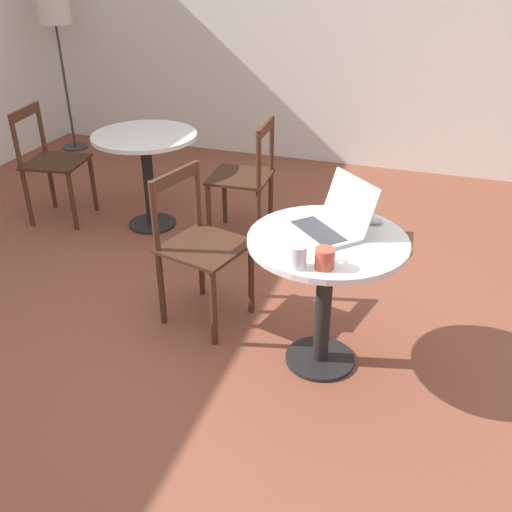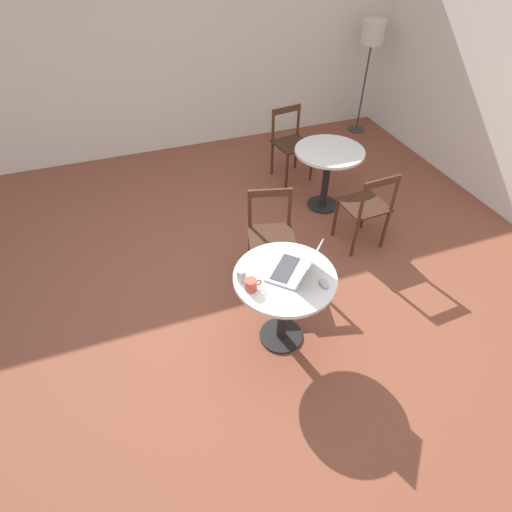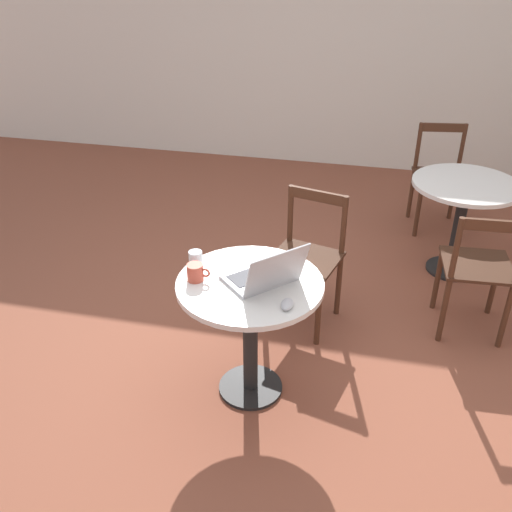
{
  "view_description": "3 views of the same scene",
  "coord_description": "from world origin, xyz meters",
  "px_view_note": "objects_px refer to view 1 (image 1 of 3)",
  "views": [
    {
      "loc": [
        -2.21,
        -0.9,
        1.94
      ],
      "look_at": [
        0.17,
        -0.1,
        0.55
      ],
      "focal_mm": 40.0,
      "sensor_mm": 36.0,
      "label": 1
    },
    {
      "loc": [
        -0.74,
        -2.32,
        2.78
      ],
      "look_at": [
        0.05,
        -0.09,
        0.63
      ],
      "focal_mm": 28.0,
      "sensor_mm": 36.0,
      "label": 2
    },
    {
      "loc": [
        0.72,
        -2.84,
        2.3
      ],
      "look_at": [
        0.05,
        0.07,
        0.56
      ],
      "focal_mm": 40.0,
      "sensor_mm": 36.0,
      "label": 3
    }
  ],
  "objects_px": {
    "chair_near_back": "(199,247)",
    "chair_mid_back": "(51,163)",
    "cafe_table_mid": "(146,154)",
    "floor_lamp": "(54,16)",
    "cafe_table_near": "(326,267)",
    "laptop": "(331,222)",
    "mug": "(325,258)",
    "drinking_glass": "(298,257)",
    "mouse": "(373,221)",
    "chair_mid_front": "(246,179)"
  },
  "relations": [
    {
      "from": "mouse",
      "to": "drinking_glass",
      "type": "bearing_deg",
      "value": 155.94
    },
    {
      "from": "laptop",
      "to": "mug",
      "type": "height_order",
      "value": "laptop"
    },
    {
      "from": "cafe_table_near",
      "to": "drinking_glass",
      "type": "xyz_separation_m",
      "value": [
        -0.31,
        0.06,
        0.21
      ]
    },
    {
      "from": "chair_mid_front",
      "to": "drinking_glass",
      "type": "height_order",
      "value": "chair_mid_front"
    },
    {
      "from": "chair_mid_front",
      "to": "mouse",
      "type": "xyz_separation_m",
      "value": [
        -1.02,
        -1.02,
        0.29
      ]
    },
    {
      "from": "cafe_table_near",
      "to": "chair_near_back",
      "type": "distance_m",
      "value": 0.78
    },
    {
      "from": "mouse",
      "to": "chair_near_back",
      "type": "bearing_deg",
      "value": 92.17
    },
    {
      "from": "floor_lamp",
      "to": "laptop",
      "type": "xyz_separation_m",
      "value": [
        -2.55,
        -3.28,
        -0.54
      ]
    },
    {
      "from": "floor_lamp",
      "to": "cafe_table_mid",
      "type": "bearing_deg",
      "value": -130.52
    },
    {
      "from": "mouse",
      "to": "drinking_glass",
      "type": "height_order",
      "value": "drinking_glass"
    },
    {
      "from": "chair_near_back",
      "to": "chair_mid_back",
      "type": "bearing_deg",
      "value": 61.13
    },
    {
      "from": "chair_near_back",
      "to": "drinking_glass",
      "type": "bearing_deg",
      "value": -125.94
    },
    {
      "from": "floor_lamp",
      "to": "mug",
      "type": "height_order",
      "value": "floor_lamp"
    },
    {
      "from": "cafe_table_near",
      "to": "cafe_table_mid",
      "type": "xyz_separation_m",
      "value": [
        1.2,
        1.61,
        0.0
      ]
    },
    {
      "from": "laptop",
      "to": "mouse",
      "type": "bearing_deg",
      "value": -50.15
    },
    {
      "from": "cafe_table_near",
      "to": "chair_mid_front",
      "type": "xyz_separation_m",
      "value": [
        1.24,
        0.85,
        -0.12
      ]
    },
    {
      "from": "drinking_glass",
      "to": "laptop",
      "type": "bearing_deg",
      "value": -8.72
    },
    {
      "from": "mug",
      "to": "mouse",
      "type": "bearing_deg",
      "value": -14.7
    },
    {
      "from": "cafe_table_mid",
      "to": "floor_lamp",
      "type": "bearing_deg",
      "value": 49.48
    },
    {
      "from": "cafe_table_near",
      "to": "cafe_table_mid",
      "type": "height_order",
      "value": "same"
    },
    {
      "from": "mug",
      "to": "floor_lamp",
      "type": "bearing_deg",
      "value": 48.91
    },
    {
      "from": "chair_mid_back",
      "to": "chair_mid_front",
      "type": "distance_m",
      "value": 1.53
    },
    {
      "from": "laptop",
      "to": "drinking_glass",
      "type": "distance_m",
      "value": 0.39
    },
    {
      "from": "cafe_table_mid",
      "to": "chair_mid_front",
      "type": "bearing_deg",
      "value": -86.51
    },
    {
      "from": "cafe_table_near",
      "to": "drinking_glass",
      "type": "height_order",
      "value": "drinking_glass"
    },
    {
      "from": "chair_mid_back",
      "to": "floor_lamp",
      "type": "distance_m",
      "value": 1.99
    },
    {
      "from": "chair_mid_back",
      "to": "cafe_table_near",
      "type": "bearing_deg",
      "value": -114.53
    },
    {
      "from": "cafe_table_mid",
      "to": "laptop",
      "type": "relative_size",
      "value": 1.63
    },
    {
      "from": "floor_lamp",
      "to": "mouse",
      "type": "bearing_deg",
      "value": -124.8
    },
    {
      "from": "cafe_table_mid",
      "to": "chair_mid_front",
      "type": "relative_size",
      "value": 0.87
    },
    {
      "from": "mug",
      "to": "drinking_glass",
      "type": "distance_m",
      "value": 0.11
    },
    {
      "from": "cafe_table_mid",
      "to": "chair_mid_back",
      "type": "height_order",
      "value": "chair_mid_back"
    },
    {
      "from": "floor_lamp",
      "to": "drinking_glass",
      "type": "relative_size",
      "value": 15.04
    },
    {
      "from": "cafe_table_mid",
      "to": "mouse",
      "type": "bearing_deg",
      "value": -118.59
    },
    {
      "from": "chair_mid_front",
      "to": "drinking_glass",
      "type": "relative_size",
      "value": 8.52
    },
    {
      "from": "chair_mid_back",
      "to": "laptop",
      "type": "relative_size",
      "value": 1.87
    },
    {
      "from": "cafe_table_near",
      "to": "chair_mid_front",
      "type": "distance_m",
      "value": 1.51
    },
    {
      "from": "cafe_table_mid",
      "to": "mouse",
      "type": "xyz_separation_m",
      "value": [
        -0.97,
        -1.78,
        0.17
      ]
    },
    {
      "from": "chair_mid_front",
      "to": "laptop",
      "type": "xyz_separation_m",
      "value": [
        -1.17,
        -0.85,
        0.32
      ]
    },
    {
      "from": "cafe_table_mid",
      "to": "chair_mid_front",
      "type": "xyz_separation_m",
      "value": [
        0.05,
        -0.76,
        -0.12
      ]
    },
    {
      "from": "floor_lamp",
      "to": "mug",
      "type": "xyz_separation_m",
      "value": [
        -2.9,
        -3.33,
        -0.54
      ]
    },
    {
      "from": "cafe_table_mid",
      "to": "floor_lamp",
      "type": "xyz_separation_m",
      "value": [
        1.43,
        1.68,
        0.74
      ]
    },
    {
      "from": "cafe_table_mid",
      "to": "mouse",
      "type": "relative_size",
      "value": 7.62
    },
    {
      "from": "chair_near_back",
      "to": "chair_mid_front",
      "type": "xyz_separation_m",
      "value": [
        1.05,
        0.1,
        0.0
      ]
    },
    {
      "from": "chair_near_back",
      "to": "mouse",
      "type": "relative_size",
      "value": 8.72
    },
    {
      "from": "floor_lamp",
      "to": "chair_mid_back",
      "type": "bearing_deg",
      "value": -149.39
    },
    {
      "from": "cafe_table_near",
      "to": "chair_near_back",
      "type": "xyz_separation_m",
      "value": [
        0.19,
        0.75,
        -0.12
      ]
    },
    {
      "from": "chair_near_back",
      "to": "chair_mid_back",
      "type": "relative_size",
      "value": 1.0
    },
    {
      "from": "cafe_table_near",
      "to": "chair_near_back",
      "type": "relative_size",
      "value": 0.87
    },
    {
      "from": "chair_near_back",
      "to": "chair_mid_back",
      "type": "height_order",
      "value": "same"
    }
  ]
}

